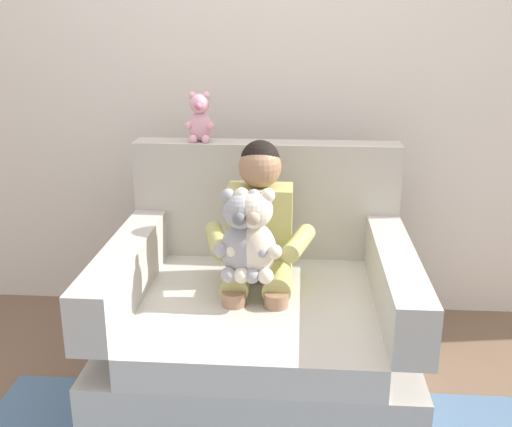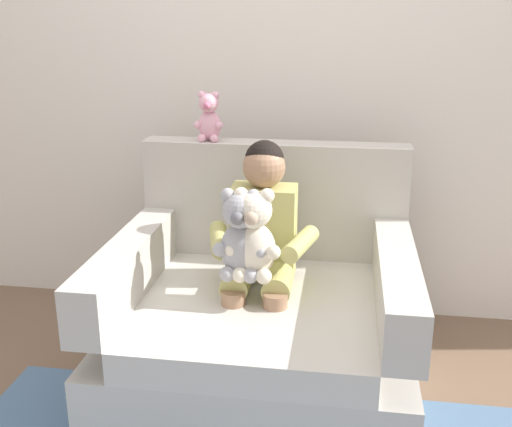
{
  "view_description": "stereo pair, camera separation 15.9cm",
  "coord_description": "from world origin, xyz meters",
  "px_view_note": "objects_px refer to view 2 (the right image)",
  "views": [
    {
      "loc": [
        0.15,
        -2.19,
        1.45
      ],
      "look_at": [
        -0.01,
        -0.05,
        0.75
      ],
      "focal_mm": 43.02,
      "sensor_mm": 36.0,
      "label": 1
    },
    {
      "loc": [
        0.31,
        -2.17,
        1.45
      ],
      "look_at": [
        -0.01,
        -0.05,
        0.75
      ],
      "focal_mm": 43.02,
      "sensor_mm": 36.0,
      "label": 2
    }
  ],
  "objects_px": {
    "seated_child": "(261,236)",
    "plush_pink_on_backrest": "(209,118)",
    "plush_grey": "(241,237)",
    "plush_cream": "(254,237)",
    "armchair": "(262,316)"
  },
  "relations": [
    {
      "from": "plush_cream",
      "to": "plush_pink_on_backrest",
      "type": "xyz_separation_m",
      "value": [
        -0.28,
        0.52,
        0.35
      ]
    },
    {
      "from": "plush_grey",
      "to": "armchair",
      "type": "bearing_deg",
      "value": 70.5
    },
    {
      "from": "seated_child",
      "to": "plush_grey",
      "type": "relative_size",
      "value": 2.4
    },
    {
      "from": "seated_child",
      "to": "plush_cream",
      "type": "bearing_deg",
      "value": -87.27
    },
    {
      "from": "seated_child",
      "to": "plush_pink_on_backrest",
      "type": "bearing_deg",
      "value": 132.81
    },
    {
      "from": "armchair",
      "to": "plush_cream",
      "type": "height_order",
      "value": "armchair"
    },
    {
      "from": "seated_child",
      "to": "armchair",
      "type": "bearing_deg",
      "value": -75.29
    },
    {
      "from": "seated_child",
      "to": "plush_pink_on_backrest",
      "type": "distance_m",
      "value": 0.6
    },
    {
      "from": "plush_cream",
      "to": "plush_pink_on_backrest",
      "type": "bearing_deg",
      "value": 104.3
    },
    {
      "from": "plush_grey",
      "to": "plush_pink_on_backrest",
      "type": "height_order",
      "value": "plush_pink_on_backrest"
    },
    {
      "from": "armchair",
      "to": "seated_child",
      "type": "relative_size",
      "value": 1.42
    },
    {
      "from": "plush_pink_on_backrest",
      "to": "plush_cream",
      "type": "bearing_deg",
      "value": -63.46
    },
    {
      "from": "armchair",
      "to": "plush_grey",
      "type": "bearing_deg",
      "value": -115.35
    },
    {
      "from": "armchair",
      "to": "plush_pink_on_backrest",
      "type": "height_order",
      "value": "plush_pink_on_backrest"
    },
    {
      "from": "plush_cream",
      "to": "plush_pink_on_backrest",
      "type": "relative_size",
      "value": 1.6
    }
  ]
}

